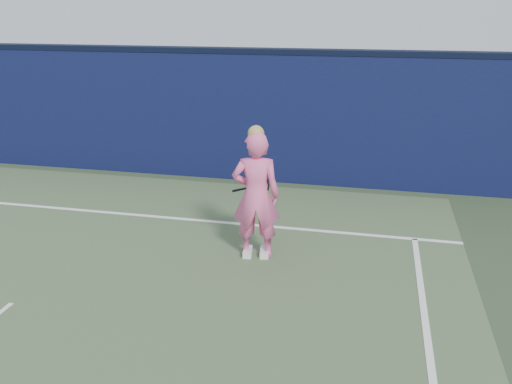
# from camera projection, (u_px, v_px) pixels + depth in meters

# --- Properties ---
(backstop_wall) EXTENTS (24.00, 0.40, 2.50)m
(backstop_wall) POSITION_uv_depth(u_px,v_px,m) (173.00, 114.00, 11.13)
(backstop_wall) COLOR #0D103A
(backstop_wall) RESTS_ON ground
(wall_cap) EXTENTS (24.00, 0.42, 0.10)m
(wall_cap) POSITION_uv_depth(u_px,v_px,m) (169.00, 49.00, 10.70)
(wall_cap) COLOR black
(wall_cap) RESTS_ON backstop_wall
(player) EXTENTS (0.72, 0.53, 1.89)m
(player) POSITION_uv_depth(u_px,v_px,m) (256.00, 195.00, 7.42)
(player) COLOR pink
(player) RESTS_ON ground
(racket) EXTENTS (0.56, 0.13, 0.30)m
(racket) POSITION_uv_depth(u_px,v_px,m) (257.00, 187.00, 7.82)
(racket) COLOR black
(racket) RESTS_ON ground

